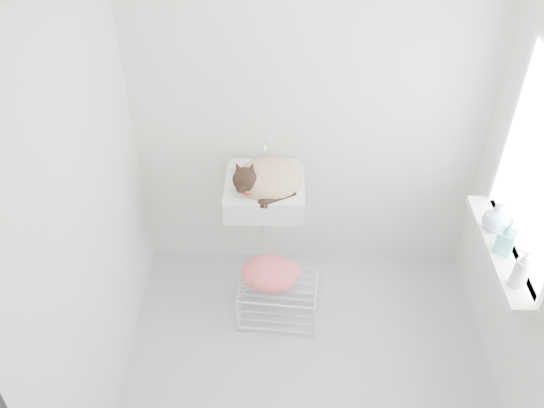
{
  "coord_description": "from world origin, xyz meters",
  "views": [
    {
      "loc": [
        -0.17,
        -2.1,
        2.97
      ],
      "look_at": [
        -0.22,
        0.5,
        0.88
      ],
      "focal_mm": 38.43,
      "sensor_mm": 36.0,
      "label": 1
    }
  ],
  "objects_px": {
    "sink": "(265,183)",
    "wire_rack": "(278,299)",
    "bottle_c": "(492,228)",
    "cat": "(267,180)",
    "bottle_b": "(502,251)",
    "bottle_a": "(516,284)"
  },
  "relations": [
    {
      "from": "wire_rack",
      "to": "bottle_b",
      "type": "distance_m",
      "value": 1.4
    },
    {
      "from": "cat",
      "to": "bottle_a",
      "type": "bearing_deg",
      "value": -46.19
    },
    {
      "from": "sink",
      "to": "bottle_b",
      "type": "height_order",
      "value": "same"
    },
    {
      "from": "wire_rack",
      "to": "bottle_c",
      "type": "xyz_separation_m",
      "value": [
        1.18,
        -0.09,
        0.7
      ]
    },
    {
      "from": "sink",
      "to": "cat",
      "type": "height_order",
      "value": "cat"
    },
    {
      "from": "bottle_a",
      "to": "bottle_c",
      "type": "relative_size",
      "value": 1.06
    },
    {
      "from": "bottle_a",
      "to": "bottle_b",
      "type": "relative_size",
      "value": 0.95
    },
    {
      "from": "bottle_a",
      "to": "bottle_b",
      "type": "distance_m",
      "value": 0.24
    },
    {
      "from": "sink",
      "to": "bottle_c",
      "type": "bearing_deg",
      "value": -17.1
    },
    {
      "from": "sink",
      "to": "wire_rack",
      "type": "bearing_deg",
      "value": -73.42
    },
    {
      "from": "cat",
      "to": "bottle_c",
      "type": "xyz_separation_m",
      "value": [
        1.26,
        -0.37,
        -0.04
      ]
    },
    {
      "from": "sink",
      "to": "wire_rack",
      "type": "xyz_separation_m",
      "value": [
        0.09,
        -0.3,
        -0.7
      ]
    },
    {
      "from": "wire_rack",
      "to": "bottle_c",
      "type": "distance_m",
      "value": 1.38
    },
    {
      "from": "cat",
      "to": "wire_rack",
      "type": "bearing_deg",
      "value": -88.75
    },
    {
      "from": "cat",
      "to": "bottle_b",
      "type": "relative_size",
      "value": 2.48
    },
    {
      "from": "cat",
      "to": "sink",
      "type": "bearing_deg",
      "value": 112.51
    },
    {
      "from": "sink",
      "to": "bottle_c",
      "type": "distance_m",
      "value": 1.33
    },
    {
      "from": "cat",
      "to": "bottle_b",
      "type": "bearing_deg",
      "value": -37.72
    },
    {
      "from": "sink",
      "to": "cat",
      "type": "relative_size",
      "value": 1.01
    },
    {
      "from": "sink",
      "to": "bottle_a",
      "type": "xyz_separation_m",
      "value": [
        1.27,
        -0.81,
        0.0
      ]
    },
    {
      "from": "sink",
      "to": "bottle_c",
      "type": "height_order",
      "value": "sink"
    },
    {
      "from": "bottle_c",
      "to": "wire_rack",
      "type": "bearing_deg",
      "value": 175.72
    }
  ]
}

